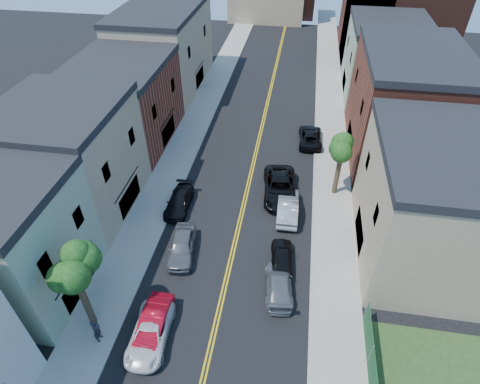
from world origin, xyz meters
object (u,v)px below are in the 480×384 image
at_px(white_pickup, 150,334).
at_px(pedestrian_left, 97,331).
at_px(black_suv_lane, 280,187).
at_px(grey_car_right, 279,284).
at_px(black_car_right, 282,258).
at_px(dark_car_right_far, 310,136).
at_px(silver_car_right, 288,207).
at_px(red_sedan, 154,324).
at_px(grey_car_left, 182,246).
at_px(black_car_left, 179,201).

bearing_deg(white_pickup, pedestrian_left, -173.80).
bearing_deg(black_suv_lane, white_pickup, -120.16).
xyz_separation_m(white_pickup, grey_car_right, (7.60, 5.06, -0.01)).
relative_size(black_car_right, dark_car_right_far, 0.81).
xyz_separation_m(silver_car_right, dark_car_right_far, (1.63, 11.88, -0.10)).
relative_size(red_sedan, dark_car_right_far, 0.87).
bearing_deg(black_car_right, grey_car_left, -2.34).
bearing_deg(pedestrian_left, red_sedan, -75.66).
relative_size(grey_car_left, dark_car_right_far, 0.91).
relative_size(grey_car_right, black_suv_lane, 0.74).
bearing_deg(black_suv_lane, red_sedan, -121.11).
bearing_deg(grey_car_left, grey_car_right, -24.37).
xyz_separation_m(grey_car_right, silver_car_right, (0.07, 7.99, 0.14)).
relative_size(grey_car_left, black_suv_lane, 0.74).
bearing_deg(red_sedan, pedestrian_left, -159.21).
relative_size(black_car_left, dark_car_right_far, 0.91).
height_order(red_sedan, black_car_right, red_sedan).
relative_size(silver_car_right, dark_car_right_far, 0.96).
bearing_deg(grey_car_left, black_car_right, -6.88).
bearing_deg(white_pickup, dark_car_right_far, 66.10).
height_order(red_sedan, grey_car_right, red_sedan).
xyz_separation_m(red_sedan, grey_car_left, (0.00, 6.62, 0.06)).
bearing_deg(grey_car_left, dark_car_right_far, 54.20).
xyz_separation_m(black_car_right, pedestrian_left, (-10.77, -7.98, 0.39)).
height_order(silver_car_right, pedestrian_left, pedestrian_left).
relative_size(white_pickup, black_car_right, 1.19).
bearing_deg(dark_car_right_far, pedestrian_left, 61.49).
bearing_deg(dark_car_right_far, red_sedan, 66.60).
height_order(black_car_left, black_suv_lane, black_suv_lane).
height_order(white_pickup, grey_car_right, white_pickup).
bearing_deg(pedestrian_left, black_suv_lane, -38.51).
bearing_deg(black_car_right, pedestrian_left, 33.09).
distance_m(grey_car_left, black_car_left, 5.39).
bearing_deg(grey_car_left, white_pickup, -97.99).
height_order(black_car_right, pedestrian_left, pedestrian_left).
distance_m(grey_car_right, pedestrian_left, 12.15).
height_order(red_sedan, pedestrian_left, pedestrian_left).
distance_m(grey_car_right, dark_car_right_far, 19.94).
bearing_deg(black_car_right, black_suv_lane, -87.78).
relative_size(grey_car_left, pedestrian_left, 2.48).
height_order(red_sedan, black_suv_lane, black_suv_lane).
relative_size(white_pickup, dark_car_right_far, 0.96).
xyz_separation_m(black_car_left, black_car_right, (9.30, -4.97, 0.03)).
distance_m(grey_car_left, silver_car_right, 9.59).
height_order(silver_car_right, dark_car_right_far, silver_car_right).
bearing_deg(dark_car_right_far, silver_car_right, 79.79).
bearing_deg(grey_car_left, silver_car_right, 28.86).
bearing_deg(red_sedan, grey_car_right, 29.76).
height_order(black_car_left, pedestrian_left, pedestrian_left).
bearing_deg(dark_car_right_far, black_suv_lane, 72.71).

